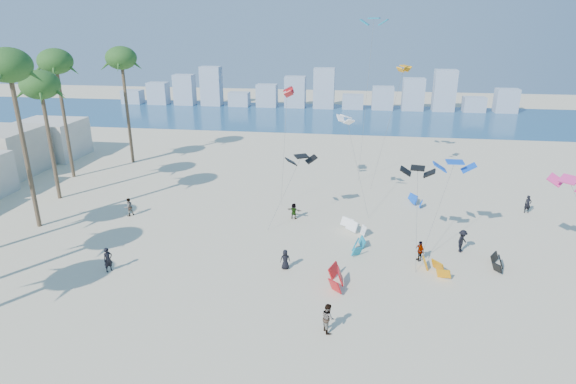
# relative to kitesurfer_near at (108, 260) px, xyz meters

# --- Properties ---
(ground) EXTENTS (220.00, 220.00, 0.00)m
(ground) POSITION_rel_kitesurfer_near_xyz_m (9.60, -9.10, -0.95)
(ground) COLOR beige
(ground) RESTS_ON ground
(ocean) EXTENTS (220.00, 220.00, 0.00)m
(ocean) POSITION_rel_kitesurfer_near_xyz_m (9.60, 62.90, -0.95)
(ocean) COLOR navy
(ocean) RESTS_ON ground
(kitesurfer_near) EXTENTS (0.76, 0.83, 1.91)m
(kitesurfer_near) POSITION_rel_kitesurfer_near_xyz_m (0.00, 0.00, 0.00)
(kitesurfer_near) COLOR black
(kitesurfer_near) RESTS_ON ground
(kitesurfer_mid) EXTENTS (1.04, 1.14, 1.89)m
(kitesurfer_mid) POSITION_rel_kitesurfer_near_xyz_m (16.71, -5.00, -0.01)
(kitesurfer_mid) COLOR gray
(kitesurfer_mid) RESTS_ON ground
(kitesurfers_far) EXTENTS (39.12, 14.89, 1.91)m
(kitesurfers_far) POSITION_rel_kitesurfer_near_xyz_m (17.22, 8.66, -0.08)
(kitesurfers_far) COLOR black
(kitesurfers_far) RESTS_ON ground
(grounded_kites) EXTENTS (13.42, 20.03, 1.03)m
(grounded_kites) POSITION_rel_kitesurfer_near_xyz_m (20.92, 6.38, -0.49)
(grounded_kites) COLOR #0D83A6
(grounded_kites) RESTS_ON ground
(flying_kites) EXTENTS (29.80, 25.19, 18.51)m
(flying_kites) POSITION_rel_kitesurfer_near_xyz_m (22.61, 13.89, 8.80)
(flying_kites) COLOR black
(flying_kites) RESTS_ON ground
(distant_skyline) EXTENTS (85.00, 3.00, 8.40)m
(distant_skyline) POSITION_rel_kitesurfer_near_xyz_m (8.42, 72.90, 2.13)
(distant_skyline) COLOR #9EADBF
(distant_skyline) RESTS_ON ground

